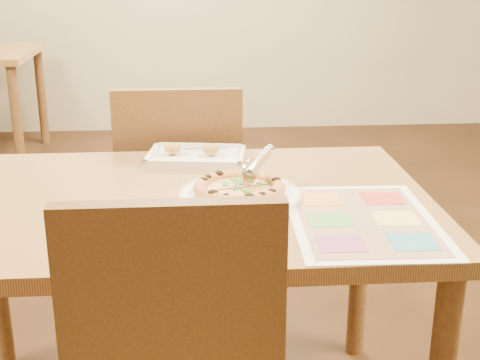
{
  "coord_description": "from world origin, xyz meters",
  "views": [
    {
      "loc": [
        0.04,
        -1.6,
        1.31
      ],
      "look_at": [
        0.16,
        -0.02,
        0.77
      ],
      "focal_mm": 50.0,
      "sensor_mm": 36.0,
      "label": 1
    }
  ],
  "objects": [
    {
      "name": "dining_table",
      "position": [
        0.0,
        0.0,
        0.63
      ],
      "size": [
        1.3,
        0.85,
        0.72
      ],
      "color": "#A17440",
      "rests_on": "ground"
    },
    {
      "name": "chair_far",
      "position": [
        -0.0,
        0.6,
        0.57
      ],
      "size": [
        0.42,
        0.42,
        0.47
      ],
      "rotation": [
        0.0,
        0.0,
        3.14
      ],
      "color": "brown",
      "rests_on": "ground"
    },
    {
      "name": "plate",
      "position": [
        0.16,
        -0.02,
        0.73
      ],
      "size": [
        0.35,
        0.35,
        0.02
      ],
      "primitive_type": "cylinder",
      "rotation": [
        0.0,
        0.0,
        -0.13
      ],
      "color": "white",
      "rests_on": "dining_table"
    },
    {
      "name": "pizza",
      "position": [
        0.16,
        -0.03,
        0.75
      ],
      "size": [
        0.23,
        0.23,
        0.04
      ],
      "rotation": [
        0.0,
        0.0,
        0.26
      ],
      "color": "#DC884B",
      "rests_on": "plate"
    },
    {
      "name": "pizza_cutter",
      "position": [
        0.21,
        0.01,
        0.8
      ],
      "size": [
        0.09,
        0.12,
        0.08
      ],
      "rotation": [
        0.0,
        0.0,
        0.93
      ],
      "color": "silver",
      "rests_on": "pizza"
    },
    {
      "name": "appetizer_tray",
      "position": [
        0.06,
        0.31,
        0.73
      ],
      "size": [
        0.31,
        0.23,
        0.05
      ],
      "rotation": [
        0.0,
        0.0,
        -0.15
      ],
      "color": "white",
      "rests_on": "dining_table"
    },
    {
      "name": "menu",
      "position": [
        0.44,
        -0.19,
        0.72
      ],
      "size": [
        0.35,
        0.48,
        0.0
      ],
      "primitive_type": "cube",
      "rotation": [
        0.0,
        0.0,
        -0.03
      ],
      "color": "white",
      "rests_on": "dining_table"
    }
  ]
}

